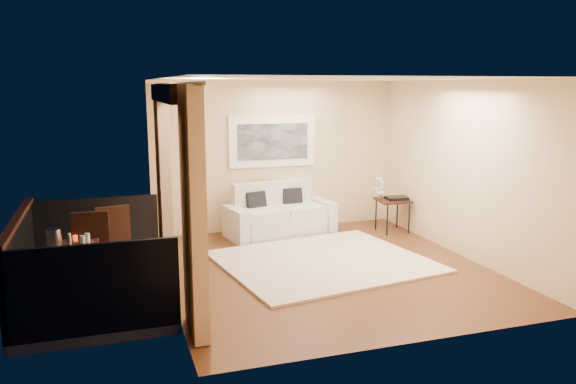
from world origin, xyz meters
TOP-DOWN VIEW (x-y plane):
  - floor at (0.00, 0.00)m, footprint 5.00×5.00m
  - room_shell at (-2.13, 0.00)m, footprint 5.00×6.40m
  - balcony at (-3.31, 0.00)m, footprint 1.81×2.60m
  - curtains at (-2.11, 0.00)m, footprint 0.16×4.80m
  - artwork at (-0.06, 2.46)m, footprint 1.62×0.07m
  - rug at (0.07, 0.27)m, footprint 3.28×2.96m
  - sofa at (-0.08, 2.09)m, footprint 2.01×1.13m
  - side_table at (1.93, 1.60)m, footprint 0.60×0.60m
  - tray at (1.99, 1.57)m, footprint 0.41×0.32m
  - orchid at (1.75, 1.77)m, footprint 0.28×0.26m
  - bistro_table at (-3.41, -0.15)m, footprint 0.66×0.66m
  - balcony_chair_far at (-2.92, 0.52)m, footprint 0.51×0.51m
  - balcony_chair_near at (-3.18, 0.01)m, footprint 0.47×0.48m
  - ice_bucket at (-3.60, -0.09)m, footprint 0.18×0.18m
  - candle at (-3.37, 0.03)m, footprint 0.06×0.06m
  - vase at (-3.41, -0.29)m, footprint 0.04×0.04m
  - glass_a at (-3.27, -0.21)m, footprint 0.06×0.06m
  - glass_b at (-3.22, -0.11)m, footprint 0.06×0.06m

SIDE VIEW (x-z plane):
  - floor at x=0.00m, z-range 0.00..0.00m
  - rug at x=0.07m, z-range 0.00..0.04m
  - balcony at x=-3.31m, z-range -0.41..0.76m
  - sofa at x=-0.08m, z-range -0.13..0.78m
  - side_table at x=1.93m, z-range 0.24..0.84m
  - balcony_chair_far at x=-2.92m, z-range 0.08..1.12m
  - balcony_chair_near at x=-3.18m, z-range 0.09..1.13m
  - tray at x=1.99m, z-range 0.60..0.65m
  - bistro_table at x=-3.41m, z-range 0.27..0.97m
  - candle at x=-3.37m, z-range 0.70..0.77m
  - glass_a at x=-3.27m, z-range 0.70..0.82m
  - glass_b at x=-3.22m, z-range 0.70..0.82m
  - vase at x=-3.41m, z-range 0.70..0.88m
  - ice_bucket at x=-3.60m, z-range 0.70..0.90m
  - orchid at x=1.75m, z-range 0.60..1.03m
  - curtains at x=-2.11m, z-range 0.02..2.66m
  - artwork at x=-0.06m, z-range 1.16..2.08m
  - room_shell at x=-2.13m, z-range 0.02..5.02m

